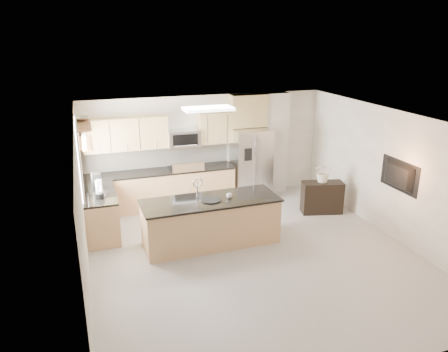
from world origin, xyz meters
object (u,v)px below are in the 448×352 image
object	(u,v)px
credenza	(322,197)
microwave	(184,138)
refrigerator	(251,164)
coffee_maker	(97,181)
platter	(211,200)
blender	(99,191)
cup	(229,196)
kettle	(101,190)
bowl	(82,118)
island	(211,221)
range	(186,186)
flower_vase	(324,166)
television	(396,176)

from	to	relation	value
credenza	microwave	bearing A→B (deg)	164.55
refrigerator	coffee_maker	size ratio (longest dim) A/B	5.25
platter	blender	distance (m)	2.20
cup	credenza	bearing A→B (deg)	15.76
kettle	bowl	size ratio (longest dim) A/B	0.65
bowl	island	bearing A→B (deg)	-35.39
microwave	coffee_maker	bearing A→B (deg)	-155.85
range	island	bearing A→B (deg)	-90.76
microwave	cup	distance (m)	2.45
blender	flower_vase	bearing A→B (deg)	-0.69
range	blender	size ratio (longest dim) A/B	2.98
bowl	coffee_maker	bearing A→B (deg)	-52.62
platter	coffee_maker	world-z (taller)	coffee_maker
bowl	flower_vase	size ratio (longest dim) A/B	0.52
cup	kettle	distance (m)	2.57
blender	range	bearing A→B (deg)	34.26
credenza	blender	xyz separation A→B (m)	(-4.96, 0.09, 0.71)
refrigerator	credenza	bearing A→B (deg)	-49.91
range	blender	world-z (taller)	blender
island	platter	world-z (taller)	island
cup	platter	distance (m)	0.39
cup	bowl	world-z (taller)	bowl
microwave	coffee_maker	xyz separation A→B (m)	(-2.09, -0.94, -0.55)
cup	coffee_maker	xyz separation A→B (m)	(-2.44, 1.40, 0.10)
range	flower_vase	distance (m)	3.32
blender	bowl	distance (m)	1.54
credenza	platter	xyz separation A→B (m)	(-2.92, -0.74, 0.57)
blender	television	bearing A→B (deg)	-17.00
kettle	television	bearing A→B (deg)	-18.93
microwave	credenza	bearing A→B (deg)	-29.40
blender	flower_vase	xyz separation A→B (m)	(4.98, -0.06, 0.03)
television	platter	bearing A→B (deg)	76.01
blender	television	size ratio (longest dim) A/B	0.36
microwave	television	distance (m)	4.79
microwave	platter	bearing A→B (deg)	-90.88
kettle	cup	bearing A→B (deg)	-22.76
range	platter	size ratio (longest dim) A/B	2.91
credenza	blender	world-z (taller)	blender
island	coffee_maker	bearing A→B (deg)	145.26
range	platter	xyz separation A→B (m)	(-0.04, -2.24, 0.47)
microwave	credenza	xyz separation A→B (m)	(2.88, -1.63, -1.26)
cup	kettle	world-z (taller)	kettle
television	bowl	bearing A→B (deg)	66.47
platter	coffee_maker	distance (m)	2.51
refrigerator	flower_vase	size ratio (longest dim) A/B	2.38
credenza	flower_vase	xyz separation A→B (m)	(0.02, 0.03, 0.75)
microwave	cup	xyz separation A→B (m)	(0.35, -2.34, -0.65)
refrigerator	kettle	xyz separation A→B (m)	(-3.68, -1.18, 0.14)
microwave	cup	bearing A→B (deg)	-81.56
island	cup	world-z (taller)	island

